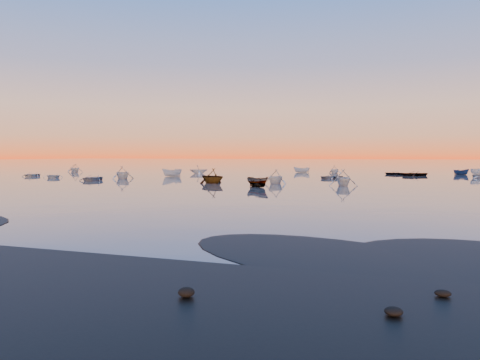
% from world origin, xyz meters
% --- Properties ---
extents(ground, '(600.00, 600.00, 0.00)m').
position_xyz_m(ground, '(0.00, 100.00, 0.00)').
color(ground, '#6E635C').
rests_on(ground, ground).
extents(mud_lobes, '(140.00, 6.00, 0.07)m').
position_xyz_m(mud_lobes, '(0.00, -1.00, 0.01)').
color(mud_lobes, black).
rests_on(mud_lobes, ground).
extents(moored_fleet, '(124.00, 58.00, 1.20)m').
position_xyz_m(moored_fleet, '(0.00, 53.00, 0.00)').
color(moored_fleet, beige).
rests_on(moored_fleet, ground).
extents(boat_near_left, '(4.35, 4.16, 1.06)m').
position_xyz_m(boat_near_left, '(-38.87, 43.26, 0.00)').
color(boat_near_left, beige).
rests_on(boat_near_left, ground).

